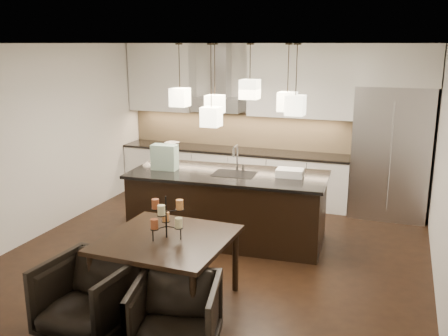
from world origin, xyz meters
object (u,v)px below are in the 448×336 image
(dining_table, at_px, (168,271))
(refrigerator, at_px, (391,152))
(island_body, at_px, (228,208))
(armchair_left, at_px, (88,297))
(armchair_right, at_px, (175,318))

(dining_table, bearing_deg, refrigerator, 62.84)
(refrigerator, distance_m, island_body, 2.92)
(refrigerator, height_order, island_body, refrigerator)
(armchair_left, bearing_deg, island_body, 84.90)
(refrigerator, relative_size, armchair_right, 2.70)
(armchair_left, relative_size, armchair_right, 1.06)
(refrigerator, height_order, dining_table, refrigerator)
(refrigerator, xyz_separation_m, island_body, (-2.15, -1.88, -0.60))
(refrigerator, distance_m, dining_table, 4.49)
(refrigerator, height_order, armchair_right, refrigerator)
(refrigerator, bearing_deg, armchair_right, -109.57)
(dining_table, xyz_separation_m, armchair_left, (-0.49, -0.77, -0.01))
(refrigerator, relative_size, island_body, 0.79)
(island_body, height_order, armchair_right, island_body)
(island_body, relative_size, armchair_left, 3.23)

